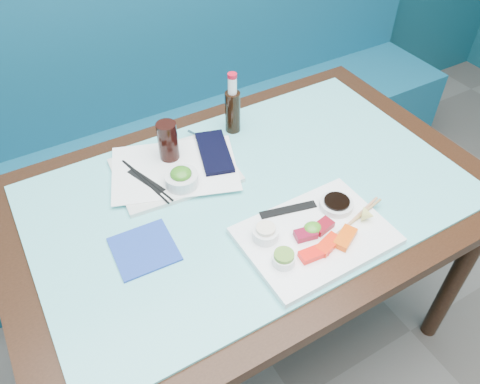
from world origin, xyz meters
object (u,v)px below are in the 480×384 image
dining_table (250,214)px  seaweed_bowl (182,180)px  cola_bottle_body (233,112)px  blue_napkin (144,249)px  booth_bench (154,142)px  serving_tray (175,170)px  cola_glass (168,141)px  sashimi_plate (315,236)px

dining_table → seaweed_bowl: size_ratio=14.46×
cola_bottle_body → blue_napkin: size_ratio=0.92×
booth_bench → seaweed_bowl: (-0.16, -0.73, 0.42)m
serving_tray → blue_napkin: bearing=-124.5°
booth_bench → cola_glass: size_ratio=23.98×
sashimi_plate → serving_tray: sashimi_plate is taller
serving_tray → dining_table: bearing=-46.4°
dining_table → cola_bottle_body: 0.34m
booth_bench → dining_table: booth_bench is taller
serving_tray → cola_bottle_body: size_ratio=2.45×
seaweed_bowl → cola_bottle_body: (0.27, 0.17, 0.04)m
dining_table → seaweed_bowl: 0.23m
sashimi_plate → cola_glass: bearing=111.8°
cola_glass → blue_napkin: 0.36m
cola_glass → blue_napkin: cola_glass is taller
sashimi_plate → booth_bench: bearing=92.3°
booth_bench → cola_bottle_body: bearing=-79.4°
sashimi_plate → blue_napkin: sashimi_plate is taller
dining_table → blue_napkin: size_ratio=9.12×
serving_tray → cola_glass: (0.01, 0.05, 0.07)m
cola_glass → blue_napkin: size_ratio=0.82×
sashimi_plate → blue_napkin: size_ratio=2.46×
booth_bench → serving_tray: (-0.15, -0.65, 0.39)m
booth_bench → seaweed_bowl: size_ratio=30.99×
sashimi_plate → serving_tray: (-0.21, 0.42, -0.00)m
booth_bench → cola_bottle_body: size_ratio=21.16×
dining_table → sashimi_plate: size_ratio=3.70×
blue_napkin → cola_bottle_body: bearing=36.5°
dining_table → blue_napkin: blue_napkin is taller
cola_bottle_body → blue_napkin: (-0.45, -0.33, -0.07)m
booth_bench → blue_napkin: booth_bench is taller
sashimi_plate → serving_tray: 0.47m
seaweed_bowl → cola_bottle_body: size_ratio=0.68×
sashimi_plate → serving_tray: bearing=115.4°
cola_glass → cola_bottle_body: (0.25, 0.04, -0.00)m
dining_table → blue_napkin: 0.36m
dining_table → blue_napkin: bearing=-172.4°
serving_tray → seaweed_bowl: size_ratio=3.58×
dining_table → sashimi_plate: (0.06, -0.23, 0.10)m
cola_glass → sashimi_plate: bearing=-67.6°
booth_bench → cola_bottle_body: booth_bench is taller
serving_tray → blue_napkin: (-0.19, -0.23, -0.00)m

